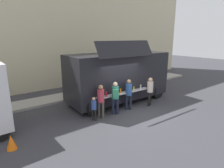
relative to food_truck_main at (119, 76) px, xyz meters
name	(u,v)px	position (x,y,z in m)	size (l,w,h in m)	color
ground_plane	(131,114)	(-0.79, -1.99, -1.63)	(60.00, 60.00, 0.00)	#38383D
curb_strip	(41,102)	(-4.00, 2.62, -1.55)	(28.00, 1.60, 0.15)	#9E998E
building_behind	(31,17)	(-3.00, 6.52, 3.73)	(32.00, 2.40, 10.72)	beige
food_truck_main	(119,76)	(0.00, 0.00, 0.00)	(6.37, 3.04, 3.75)	black
traffic_cone_orange	(11,142)	(-6.40, -1.73, -1.35)	(0.36, 0.36, 0.55)	orange
trash_bin	(136,79)	(3.78, 2.32, -1.13)	(0.60, 0.60, 0.99)	#2B5C37
customer_front_ordering	(129,92)	(-0.49, -1.47, -0.60)	(0.35, 0.35, 1.72)	#1D2237
customer_mid_with_backpack	(115,95)	(-1.49, -1.54, -0.57)	(0.50, 0.56, 1.73)	#1E213A
customer_rear_waiting	(101,98)	(-2.29, -1.41, -0.62)	(0.34, 0.34, 1.69)	#4D463E
customer_extra_browsing	(150,89)	(0.93, -1.74, -0.62)	(0.34, 0.34, 1.68)	black
child_near_queue	(94,107)	(-2.76, -1.51, -0.92)	(0.24, 0.24, 1.19)	black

